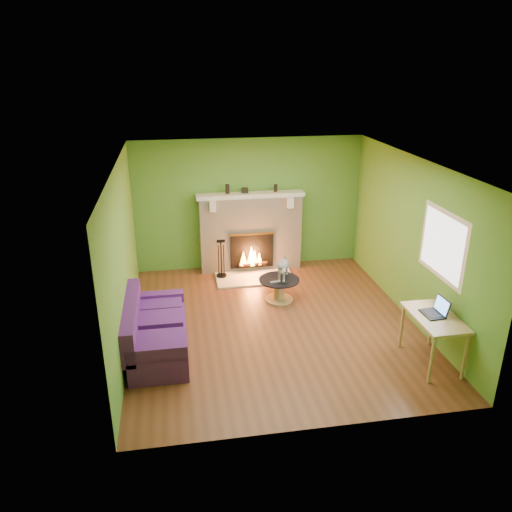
# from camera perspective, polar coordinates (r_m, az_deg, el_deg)

# --- Properties ---
(floor) EXTENTS (5.00, 5.00, 0.00)m
(floor) POSITION_cam_1_polar(r_m,az_deg,el_deg) (8.15, 1.96, -7.70)
(floor) COLOR brown
(floor) RESTS_ON ground
(ceiling) EXTENTS (5.00, 5.00, 0.00)m
(ceiling) POSITION_cam_1_polar(r_m,az_deg,el_deg) (7.24, 2.22, 10.55)
(ceiling) COLOR white
(ceiling) RESTS_ON wall_back
(wall_back) EXTENTS (5.00, 0.00, 5.00)m
(wall_back) POSITION_cam_1_polar(r_m,az_deg,el_deg) (9.94, -0.82, 5.93)
(wall_back) COLOR #508B2D
(wall_back) RESTS_ON floor
(wall_front) EXTENTS (5.00, 0.00, 5.00)m
(wall_front) POSITION_cam_1_polar(r_m,az_deg,el_deg) (5.40, 7.45, -8.45)
(wall_front) COLOR #508B2D
(wall_front) RESTS_ON floor
(wall_left) EXTENTS (0.00, 5.00, 5.00)m
(wall_left) POSITION_cam_1_polar(r_m,az_deg,el_deg) (7.50, -15.01, -0.17)
(wall_left) COLOR #508B2D
(wall_left) RESTS_ON floor
(wall_right) EXTENTS (0.00, 5.00, 5.00)m
(wall_right) POSITION_cam_1_polar(r_m,az_deg,el_deg) (8.33, 17.44, 1.76)
(wall_right) COLOR #508B2D
(wall_right) RESTS_ON floor
(window_frame) EXTENTS (0.00, 1.20, 1.20)m
(window_frame) POSITION_cam_1_polar(r_m,az_deg,el_deg) (7.50, 20.57, 1.22)
(window_frame) COLOR silver
(window_frame) RESTS_ON wall_right
(window_pane) EXTENTS (0.00, 1.06, 1.06)m
(window_pane) POSITION_cam_1_polar(r_m,az_deg,el_deg) (7.50, 20.52, 1.21)
(window_pane) COLOR white
(window_pane) RESTS_ON wall_right
(fireplace) EXTENTS (2.10, 0.46, 1.58)m
(fireplace) POSITION_cam_1_polar(r_m,az_deg,el_deg) (9.92, -0.64, 2.71)
(fireplace) COLOR beige
(fireplace) RESTS_ON floor
(hearth) EXTENTS (1.50, 0.75, 0.03)m
(hearth) POSITION_cam_1_polar(r_m,az_deg,el_deg) (9.72, -0.14, -2.49)
(hearth) COLOR beige
(hearth) RESTS_ON floor
(mantel) EXTENTS (2.10, 0.28, 0.08)m
(mantel) POSITION_cam_1_polar(r_m,az_deg,el_deg) (9.68, -0.64, 6.98)
(mantel) COLOR beige
(mantel) RESTS_ON fireplace
(sofa) EXTENTS (0.85, 1.76, 0.79)m
(sofa) POSITION_cam_1_polar(r_m,az_deg,el_deg) (7.45, -11.56, -8.49)
(sofa) COLOR #451B66
(sofa) RESTS_ON floor
(coffee_table) EXTENTS (0.71, 0.71, 0.40)m
(coffee_table) POSITION_cam_1_polar(r_m,az_deg,el_deg) (8.80, 2.65, -3.67)
(coffee_table) COLOR tan
(coffee_table) RESTS_ON floor
(desk) EXTENTS (0.57, 0.99, 0.73)m
(desk) POSITION_cam_1_polar(r_m,az_deg,el_deg) (7.29, 19.73, -7.11)
(desk) COLOR tan
(desk) RESTS_ON floor
(cat) EXTENTS (0.46, 0.67, 0.39)m
(cat) POSITION_cam_1_polar(r_m,az_deg,el_deg) (8.71, 3.13, -1.30)
(cat) COLOR slate
(cat) RESTS_ON coffee_table
(remote_silver) EXTENTS (0.17, 0.07, 0.02)m
(remote_silver) POSITION_cam_1_polar(r_m,az_deg,el_deg) (8.60, 2.18, -2.97)
(remote_silver) COLOR gray
(remote_silver) RESTS_ON coffee_table
(remote_black) EXTENTS (0.17, 0.07, 0.02)m
(remote_black) POSITION_cam_1_polar(r_m,az_deg,el_deg) (8.57, 3.05, -3.08)
(remote_black) COLOR black
(remote_black) RESTS_ON coffee_table
(laptop) EXTENTS (0.30, 0.34, 0.24)m
(laptop) POSITION_cam_1_polar(r_m,az_deg,el_deg) (7.22, 19.61, -5.47)
(laptop) COLOR black
(laptop) RESTS_ON desk
(fire_tools) EXTENTS (0.20, 0.20, 0.76)m
(fire_tools) POSITION_cam_1_polar(r_m,az_deg,el_deg) (9.63, -3.99, -0.24)
(fire_tools) COLOR black
(fire_tools) RESTS_ON hearth
(mantel_vase_left) EXTENTS (0.08, 0.08, 0.18)m
(mantel_vase_left) POSITION_cam_1_polar(r_m,az_deg,el_deg) (9.62, -3.29, 7.65)
(mantel_vase_left) COLOR black
(mantel_vase_left) RESTS_ON mantel
(mantel_vase_right) EXTENTS (0.07, 0.07, 0.14)m
(mantel_vase_right) POSITION_cam_1_polar(r_m,az_deg,el_deg) (9.77, 2.25, 7.77)
(mantel_vase_right) COLOR black
(mantel_vase_right) RESTS_ON mantel
(mantel_box) EXTENTS (0.12, 0.08, 0.10)m
(mantel_box) POSITION_cam_1_polar(r_m,az_deg,el_deg) (9.67, -1.29, 7.51)
(mantel_box) COLOR black
(mantel_box) RESTS_ON mantel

